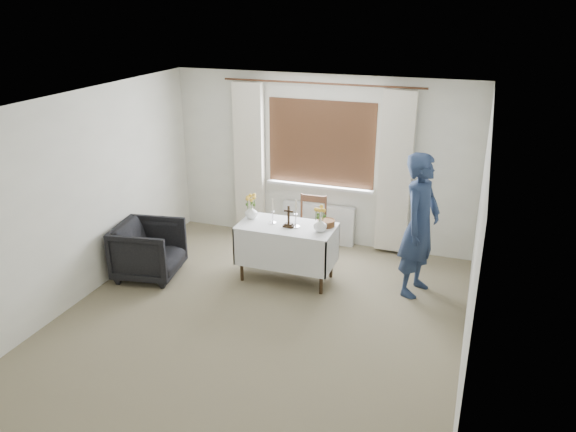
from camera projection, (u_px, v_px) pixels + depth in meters
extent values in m
plane|color=gray|center=(258.00, 322.00, 6.45)|extent=(5.00, 5.00, 0.00)
cube|color=white|center=(287.00, 252.00, 7.31)|extent=(1.24, 0.64, 0.76)
imported|color=black|center=(149.00, 250.00, 7.40)|extent=(0.93, 0.91, 0.74)
imported|color=navy|center=(420.00, 225.00, 6.81)|extent=(0.60, 0.75, 1.80)
cube|color=silver|center=(318.00, 223.00, 8.47)|extent=(1.10, 0.10, 0.60)
imported|color=white|center=(251.00, 212.00, 7.38)|extent=(0.21, 0.21, 0.17)
imported|color=white|center=(320.00, 225.00, 6.96)|extent=(0.21, 0.21, 0.18)
cylinder|color=brown|center=(326.00, 223.00, 7.14)|extent=(0.27, 0.27, 0.08)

